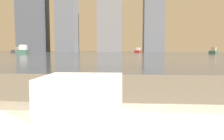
% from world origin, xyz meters
% --- Properties ---
extents(towel_stack, '(0.24, 0.21, 0.12)m').
position_xyz_m(towel_stack, '(-0.00, 0.92, 0.61)').
color(towel_stack, white).
rests_on(towel_stack, bathtub).
extents(harbor_water, '(180.00, 110.00, 0.01)m').
position_xyz_m(harbor_water, '(0.00, 62.00, 0.01)').
color(harbor_water, slate).
rests_on(harbor_water, ground_plane).
extents(harbor_boat_0, '(3.16, 4.13, 1.49)m').
position_xyz_m(harbor_boat_0, '(19.61, 50.86, 0.54)').
color(harbor_boat_0, '#335647').
rests_on(harbor_boat_0, harbor_water).
extents(harbor_boat_1, '(3.44, 5.87, 2.08)m').
position_xyz_m(harbor_boat_1, '(-36.04, 71.84, 0.74)').
color(harbor_boat_1, '#4C4C51').
rests_on(harbor_boat_1, harbor_water).
extents(harbor_boat_2, '(2.67, 4.88, 1.74)m').
position_xyz_m(harbor_boat_2, '(3.89, 72.89, 0.62)').
color(harbor_boat_2, maroon).
rests_on(harbor_boat_2, harbor_water).
extents(harbor_boat_4, '(3.18, 5.51, 1.96)m').
position_xyz_m(harbor_boat_4, '(-21.86, 45.58, 0.70)').
color(harbor_boat_4, '#335647').
rests_on(harbor_boat_4, harbor_water).
extents(skyline_tower_0, '(13.61, 13.88, 53.93)m').
position_xyz_m(skyline_tower_0, '(-51.03, 118.00, 26.97)').
color(skyline_tower_0, '#4C515B').
rests_on(skyline_tower_0, ground_plane).
extents(skyline_tower_1, '(10.50, 11.26, 36.86)m').
position_xyz_m(skyline_tower_1, '(-32.17, 118.00, 18.43)').
color(skyline_tower_1, slate).
rests_on(skyline_tower_1, ground_plane).
extents(skyline_tower_2, '(12.85, 11.00, 27.00)m').
position_xyz_m(skyline_tower_2, '(-8.79, 118.00, 13.50)').
color(skyline_tower_2, slate).
rests_on(skyline_tower_2, ground_plane).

